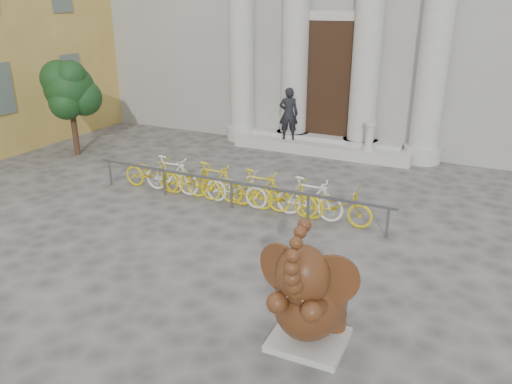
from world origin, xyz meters
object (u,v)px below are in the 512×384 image
at_px(elephant_statue, 310,298).
at_px(tree, 70,90).
at_px(pedestrian, 289,114).
at_px(bike_rack, 236,186).

xyz_separation_m(elephant_statue, tree, (-10.28, 5.91, 1.35)).
bearing_deg(pedestrian, tree, 11.39).
relative_size(tree, pedestrian, 1.75).
height_order(tree, pedestrian, tree).
distance_m(elephant_statue, pedestrian, 10.43).
xyz_separation_m(elephant_statue, bike_rack, (-3.51, 4.36, -0.29)).
bearing_deg(bike_rack, elephant_statue, -51.17).
bearing_deg(elephant_statue, tree, 149.10).
distance_m(bike_rack, tree, 7.15).
height_order(bike_rack, tree, tree).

